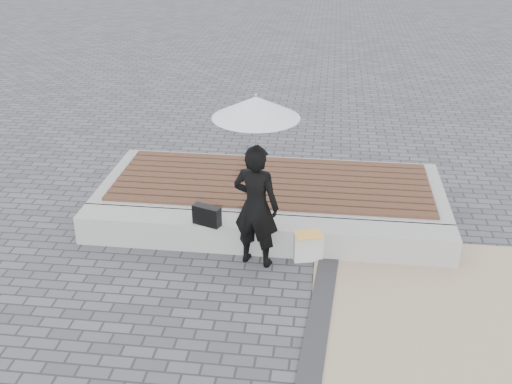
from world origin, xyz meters
TOP-DOWN VIEW (x-y plane):
  - ground at (0.00, 0.00)m, footprint 80.00×80.00m
  - edging_band at (0.75, -0.50)m, footprint 0.61×5.20m
  - seating_ledge at (0.00, 1.60)m, footprint 5.00×0.45m
  - timber_platform at (0.00, 2.80)m, footprint 5.00×2.00m
  - timber_decking at (0.00, 2.80)m, footprint 4.60×1.80m
  - woman at (-0.05, 1.24)m, footprint 0.67×0.53m
  - parasol at (-0.05, 1.24)m, footprint 1.02×1.02m
  - handbag at (-0.71, 1.44)m, footprint 0.39×0.25m
  - canvas_tote at (0.61, 1.39)m, footprint 0.40×0.24m
  - magazine at (0.61, 1.34)m, footprint 0.38×0.32m

SIDE VIEW (x-z plane):
  - ground at x=0.00m, z-range 0.00..0.00m
  - edging_band at x=0.75m, z-range 0.00..0.04m
  - canvas_tote at x=0.61m, z-range 0.00..0.39m
  - seating_ledge at x=0.00m, z-range 0.00..0.40m
  - timber_platform at x=0.00m, z-range 0.00..0.40m
  - magazine at x=0.61m, z-range 0.39..0.40m
  - timber_decking at x=0.00m, z-range 0.40..0.44m
  - handbag at x=-0.71m, z-range 0.40..0.66m
  - woman at x=-0.05m, z-range 0.00..1.61m
  - parasol at x=-0.05m, z-range 1.42..2.72m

